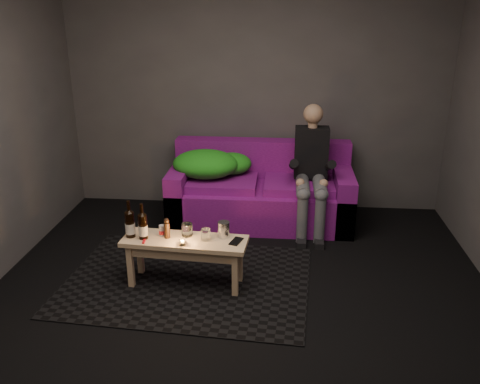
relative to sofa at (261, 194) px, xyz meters
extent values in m
plane|color=black|center=(-0.09, -1.81, -0.29)|extent=(4.50, 4.50, 0.00)
plane|color=#464446|center=(-0.09, 0.44, 1.01)|extent=(4.00, 0.00, 4.00)
cube|color=black|center=(-0.53, -1.32, -0.28)|extent=(2.07, 1.57, 0.01)
cube|color=#6A0E6F|center=(0.00, -0.04, -0.09)|extent=(1.84, 0.83, 0.39)
cube|color=#6A0E6F|center=(0.00, 0.27, 0.30)|extent=(1.84, 0.20, 0.41)
cube|color=#6A0E6F|center=(-0.83, -0.04, 0.00)|extent=(0.18, 0.83, 0.57)
cube|color=#6A0E6F|center=(0.83, -0.04, 0.00)|extent=(0.18, 0.83, 0.57)
cube|color=#6A0E6F|center=(-0.39, -0.09, 0.14)|extent=(0.69, 0.55, 0.09)
cube|color=#6A0E6F|center=(0.39, -0.09, 0.14)|extent=(0.69, 0.55, 0.09)
ellipsoid|color=green|center=(-0.57, -0.04, 0.32)|extent=(0.66, 0.52, 0.28)
ellipsoid|color=green|center=(-0.31, 0.08, 0.29)|extent=(0.41, 0.33, 0.22)
ellipsoid|color=green|center=(-0.77, 0.07, 0.26)|extent=(0.29, 0.24, 0.15)
cube|color=black|center=(0.50, 0.00, 0.46)|extent=(0.33, 0.20, 0.51)
sphere|color=tan|center=(0.50, 0.00, 0.85)|extent=(0.19, 0.19, 0.19)
cylinder|color=#52555D|center=(0.42, -0.28, 0.20)|extent=(0.13, 0.46, 0.13)
cylinder|color=#52555D|center=(0.58, -0.28, 0.20)|extent=(0.13, 0.46, 0.13)
cylinder|color=#52555D|center=(0.42, -0.51, -0.05)|extent=(0.10, 0.10, 0.47)
cylinder|color=#52555D|center=(0.58, -0.51, -0.05)|extent=(0.10, 0.10, 0.47)
cube|color=black|center=(0.42, -0.56, -0.26)|extent=(0.08, 0.20, 0.06)
cube|color=black|center=(0.58, -0.56, -0.26)|extent=(0.08, 0.20, 0.06)
cube|color=#DFB782|center=(-0.53, -1.37, 0.10)|extent=(1.01, 0.38, 0.04)
cube|color=#DFB782|center=(-0.53, -1.37, 0.04)|extent=(0.88, 0.30, 0.09)
cube|color=#DFB782|center=(-0.96, -1.45, -0.10)|extent=(0.05, 0.05, 0.37)
cube|color=#DFB782|center=(-0.95, -1.23, -0.10)|extent=(0.05, 0.05, 0.37)
cube|color=#DFB782|center=(-0.12, -1.51, -0.10)|extent=(0.05, 0.05, 0.37)
cube|color=#DFB782|center=(-0.11, -1.29, -0.10)|extent=(0.05, 0.05, 0.37)
cylinder|color=black|center=(-0.97, -1.36, 0.22)|extent=(0.07, 0.07, 0.21)
cylinder|color=white|center=(-0.97, -1.36, 0.19)|extent=(0.08, 0.08, 0.09)
cone|color=black|center=(-0.97, -1.36, 0.34)|extent=(0.07, 0.07, 0.03)
cylinder|color=black|center=(-0.97, -1.36, 0.37)|extent=(0.03, 0.03, 0.10)
cylinder|color=black|center=(-0.86, -1.38, 0.22)|extent=(0.07, 0.07, 0.20)
cylinder|color=white|center=(-0.86, -1.38, 0.19)|extent=(0.07, 0.07, 0.08)
cone|color=black|center=(-0.86, -1.38, 0.33)|extent=(0.07, 0.07, 0.03)
cylinder|color=black|center=(-0.86, -1.38, 0.36)|extent=(0.03, 0.03, 0.09)
cylinder|color=silver|center=(-0.72, -1.33, 0.16)|extent=(0.06, 0.06, 0.09)
cylinder|color=black|center=(-0.68, -1.36, 0.18)|extent=(0.05, 0.05, 0.13)
cylinder|color=white|center=(-0.53, -1.30, 0.17)|extent=(0.09, 0.09, 0.10)
cylinder|color=white|center=(-0.53, -1.47, 0.14)|extent=(0.05, 0.05, 0.04)
sphere|color=orange|center=(-0.53, -1.47, 0.15)|extent=(0.02, 0.02, 0.02)
cylinder|color=white|center=(-0.36, -1.37, 0.16)|extent=(0.10, 0.10, 0.09)
cylinder|color=silver|center=(-0.23, -1.30, 0.18)|extent=(0.12, 0.12, 0.13)
cube|color=black|center=(-0.12, -1.38, 0.12)|extent=(0.11, 0.16, 0.01)
cube|color=red|center=(-0.84, -1.45, 0.12)|extent=(0.02, 0.07, 0.01)
camera|label=1|loc=(0.22, -4.92, 1.87)|focal=38.00mm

